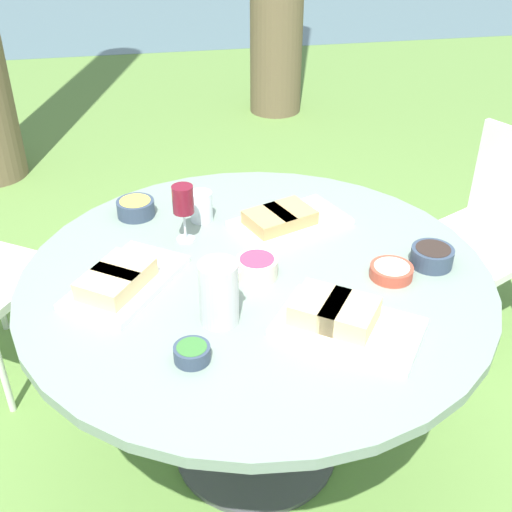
{
  "coord_description": "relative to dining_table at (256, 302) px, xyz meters",
  "views": [
    {
      "loc": [
        -0.29,
        -1.57,
        1.86
      ],
      "look_at": [
        0.0,
        0.0,
        0.83
      ],
      "focal_mm": 45.0,
      "sensor_mm": 36.0,
      "label": 1
    }
  ],
  "objects": [
    {
      "name": "platter_bread_main",
      "position": [
        0.15,
        0.25,
        0.14
      ],
      "size": [
        0.43,
        0.34,
        0.07
      ],
      "color": "white",
      "rests_on": "dining_table"
    },
    {
      "name": "bowl_olives",
      "position": [
        0.54,
        -0.05,
        0.14
      ],
      "size": [
        0.13,
        0.13,
        0.06
      ],
      "color": "#334256",
      "rests_on": "dining_table"
    },
    {
      "name": "chair_near_left",
      "position": [
        1.13,
        0.55,
        -0.14
      ],
      "size": [
        0.57,
        0.58,
        0.89
      ],
      "color": "silver",
      "rests_on": "ground_plane"
    },
    {
      "name": "bowl_salad",
      "position": [
        -0.23,
        -0.35,
        0.13
      ],
      "size": [
        0.09,
        0.09,
        0.04
      ],
      "color": "#334256",
      "rests_on": "dining_table"
    },
    {
      "name": "cup_water_near",
      "position": [
        -0.13,
        0.35,
        0.16
      ],
      "size": [
        0.08,
        0.08,
        0.1
      ],
      "color": "silver",
      "rests_on": "dining_table"
    },
    {
      "name": "river_strip",
      "position": [
        0.0,
        7.35,
        -0.66
      ],
      "size": [
        40.0,
        3.88,
        0.01
      ],
      "color": "slate",
      "rests_on": "ground_plane"
    },
    {
      "name": "dining_table",
      "position": [
        0.0,
        0.0,
        0.0
      ],
      "size": [
        1.42,
        1.42,
        0.77
      ],
      "color": "#4C4C51",
      "rests_on": "ground_plane"
    },
    {
      "name": "platter_charcuterie",
      "position": [
        -0.4,
        -0.01,
        0.14
      ],
      "size": [
        0.39,
        0.43,
        0.07
      ],
      "color": "white",
      "rests_on": "dining_table"
    },
    {
      "name": "bowl_dip_red",
      "position": [
        -0.0,
        -0.02,
        0.14
      ],
      "size": [
        0.13,
        0.13,
        0.06
      ],
      "color": "beige",
      "rests_on": "dining_table"
    },
    {
      "name": "ground_plane",
      "position": [
        0.0,
        0.0,
        -0.66
      ],
      "size": [
        40.0,
        40.0,
        0.0
      ],
      "primitive_type": "plane",
      "color": "#668E42"
    },
    {
      "name": "water_pitcher",
      "position": [
        -0.14,
        -0.21,
        0.2
      ],
      "size": [
        0.11,
        0.11,
        0.18
      ],
      "color": "silver",
      "rests_on": "dining_table"
    },
    {
      "name": "platter_sandwich_side",
      "position": [
        0.17,
        -0.3,
        0.14
      ],
      "size": [
        0.44,
        0.4,
        0.08
      ],
      "color": "white",
      "rests_on": "dining_table"
    },
    {
      "name": "wine_glass",
      "position": [
        -0.19,
        0.23,
        0.25
      ],
      "size": [
        0.07,
        0.07,
        0.2
      ],
      "color": "silver",
      "rests_on": "dining_table"
    },
    {
      "name": "handbag",
      "position": [
        0.26,
        1.29,
        -0.54
      ],
      "size": [
        0.3,
        0.14,
        0.37
      ],
      "color": "#232328",
      "rests_on": "ground_plane"
    },
    {
      "name": "bowl_fries",
      "position": [
        -0.35,
        0.43,
        0.14
      ],
      "size": [
        0.13,
        0.13,
        0.06
      ],
      "color": "#334256",
      "rests_on": "dining_table"
    },
    {
      "name": "bowl_dip_cream",
      "position": [
        0.39,
        -0.09,
        0.13
      ],
      "size": [
        0.13,
        0.13,
        0.04
      ],
      "color": "#B74733",
      "rests_on": "dining_table"
    }
  ]
}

